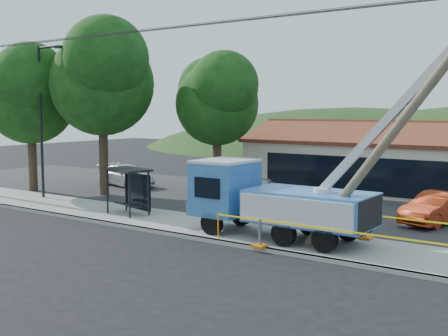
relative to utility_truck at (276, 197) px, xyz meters
name	(u,v)px	position (x,y,z in m)	size (l,w,h in m)	color
ground	(166,251)	(-2.58, -3.83, -1.82)	(120.00, 120.00, 0.00)	black
curb	(200,239)	(-2.58, -1.73, -1.74)	(60.00, 0.25, 0.15)	gray
sidewalk	(226,230)	(-2.58, 0.17, -1.74)	(60.00, 4.00, 0.15)	gray
parking_lot	(309,205)	(-2.58, 8.17, -1.77)	(60.00, 12.00, 0.10)	#28282B
strip_mall	(424,165)	(1.42, 16.15, 0.06)	(22.50, 8.53, 4.67)	beige
streetlight	(43,110)	(-16.36, 1.17, 3.48)	(2.13, 0.22, 9.00)	black
tree_west_near	(102,73)	(-14.58, 4.17, 5.70)	(7.56, 6.72, 10.80)	#332316
tree_west_far	(30,91)	(-19.58, 2.67, 4.72)	(6.84, 6.08, 9.48)	#332316
tree_lot	(217,96)	(-9.58, 9.17, 4.39)	(6.30, 5.60, 8.94)	#332316
hill_west	(353,149)	(-17.58, 51.17, -1.82)	(78.40, 56.00, 28.00)	#163312
utility_truck	(276,197)	(0.00, 0.00, 0.00)	(12.36, 4.11, 9.35)	black
leaning_pole	(406,116)	(5.31, -0.44, 3.33)	(6.94, 1.89, 9.29)	brown
bus_shelter	(130,181)	(-8.54, 0.32, 0.00)	(2.64, 1.94, 2.30)	black
caution_tape	(345,227)	(2.90, 0.29, -0.93)	(9.60, 3.50, 1.01)	orange
car_silver	(259,204)	(-5.19, 7.19, -1.82)	(1.66, 4.12, 1.40)	#9DA0A4
car_red	(436,226)	(4.61, 6.88, -1.82)	(1.55, 4.44, 1.46)	#A72E10
car_white	(127,187)	(-16.30, 7.82, -1.82)	(2.02, 4.97, 1.44)	silver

